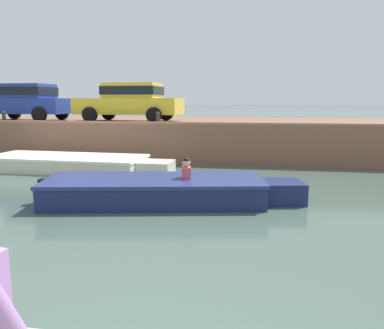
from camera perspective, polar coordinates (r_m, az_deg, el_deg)
The scene contains 9 objects.
ground_plane at distance 7.95m, azimuth 2.91°, elevation -7.13°, with size 400.00×400.00×0.00m, color #42564C.
far_quay_wall at distance 16.41m, azimuth 6.12°, elevation 4.15°, with size 60.00×6.00×1.46m, color brown.
far_wall_coping at distance 13.49m, azimuth 5.58°, elevation 6.25°, with size 60.00×0.24×0.08m, color #9F6C52.
boat_moored_west_cream at distance 13.07m, azimuth -17.57°, elevation 0.17°, with size 6.31×2.16×0.48m.
motorboat_passing at distance 8.56m, azimuth -4.11°, elevation -3.95°, with size 5.99×2.51×1.05m.
car_leftmost_blue at distance 17.73m, azimuth -23.94°, elevation 8.89°, with size 3.87×2.02×1.54m.
car_left_inner_yellow at distance 15.73m, azimuth -9.32°, elevation 9.60°, with size 4.31×2.13×1.54m.
mooring_bollard_west at distance 16.66m, azimuth -26.75°, elevation 6.60°, with size 0.15×0.15×0.44m.
mooring_bollard_mid at distance 14.00m, azimuth -5.24°, elevation 7.20°, with size 0.15×0.15×0.44m.
Camera 1 is at (0.77, -1.82, 2.30)m, focal length 35.00 mm.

